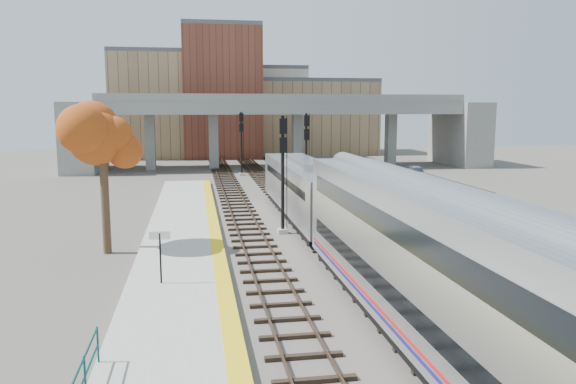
{
  "coord_description": "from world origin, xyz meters",
  "views": [
    {
      "loc": [
        -6.43,
        -28.41,
        7.82
      ],
      "look_at": [
        -0.63,
        6.47,
        2.5
      ],
      "focal_mm": 35.0,
      "sensor_mm": 36.0,
      "label": 1
    }
  ],
  "objects": [
    {
      "name": "yellow_strip",
      "position": [
        -5.35,
        0.0,
        0.35
      ],
      "size": [
        0.7,
        60.0,
        0.01
      ],
      "primitive_type": "cube",
      "color": "yellow",
      "rests_on": "platform"
    },
    {
      "name": "car_c",
      "position": [
        18.01,
        30.7,
        0.65
      ],
      "size": [
        2.74,
        4.51,
        1.22
      ],
      "primitive_type": "imported",
      "rotation": [
        0.0,
        0.0,
        -0.26
      ],
      "color": "#99999E",
      "rests_on": "parking_lot"
    },
    {
      "name": "platform",
      "position": [
        -7.25,
        0.0,
        0.17
      ],
      "size": [
        4.5,
        60.0,
        0.35
      ],
      "primitive_type": "cube",
      "color": "#9E9E99",
      "rests_on": "ground"
    },
    {
      "name": "tree",
      "position": [
        -11.23,
        2.4,
        5.94
      ],
      "size": [
        3.6,
        3.6,
        8.01
      ],
      "color": "#382619",
      "rests_on": "ground"
    },
    {
      "name": "station_sign",
      "position": [
        -7.99,
        -4.55,
        1.98
      ],
      "size": [
        0.9,
        0.13,
        2.27
      ],
      "rotation": [
        0.0,
        0.0,
        -0.09
      ],
      "color": "black",
      "rests_on": "platform"
    },
    {
      "name": "car_a",
      "position": [
        12.1,
        24.08,
        0.58
      ],
      "size": [
        1.36,
        3.21,
        1.08
      ],
      "primitive_type": "imported",
      "rotation": [
        0.0,
        0.0,
        0.03
      ],
      "color": "#99999E",
      "rests_on": "parking_lot"
    },
    {
      "name": "signal_mast_near",
      "position": [
        -1.1,
        5.57,
        3.7
      ],
      "size": [
        0.6,
        0.64,
        7.35
      ],
      "color": "#9E9E99",
      "rests_on": "ground"
    },
    {
      "name": "coach",
      "position": [
        1.0,
        -13.01,
        2.8
      ],
      "size": [
        3.03,
        25.0,
        5.0
      ],
      "color": "#A8AAB2",
      "rests_on": "ground"
    },
    {
      "name": "tracks",
      "position": [
        0.93,
        12.5,
        0.08
      ],
      "size": [
        10.7,
        95.0,
        0.25
      ],
      "color": "black",
      "rests_on": "ground"
    },
    {
      "name": "ground",
      "position": [
        0.0,
        0.0,
        0.0
      ],
      "size": [
        160.0,
        160.0,
        0.0
      ],
      "primitive_type": "plane",
      "color": "#47423D",
      "rests_on": "ground"
    },
    {
      "name": "overpass",
      "position": [
        4.92,
        45.0,
        5.81
      ],
      "size": [
        54.0,
        12.0,
        9.5
      ],
      "color": "slate",
      "rests_on": "ground"
    },
    {
      "name": "locomotive",
      "position": [
        1.0,
        9.59,
        2.28
      ],
      "size": [
        3.02,
        19.05,
        4.1
      ],
      "color": "#A8AAB2",
      "rests_on": "ground"
    },
    {
      "name": "parking_lot",
      "position": [
        14.0,
        28.0,
        0.02
      ],
      "size": [
        14.0,
        18.0,
        0.04
      ],
      "primitive_type": "cube",
      "color": "black",
      "rests_on": "ground"
    },
    {
      "name": "signal_mast_mid",
      "position": [
        3.0,
        18.71,
        3.71
      ],
      "size": [
        0.6,
        0.64,
        7.36
      ],
      "color": "#9E9E99",
      "rests_on": "ground"
    },
    {
      "name": "buildings_far",
      "position": [
        1.26,
        66.57,
        7.88
      ],
      "size": [
        43.0,
        21.0,
        20.6
      ],
      "color": "#A0835D",
      "rests_on": "ground"
    },
    {
      "name": "signal_mast_far",
      "position": [
        -1.1,
        36.44,
        3.71
      ],
      "size": [
        0.6,
        0.64,
        7.36
      ],
      "color": "#9E9E99",
      "rests_on": "ground"
    },
    {
      "name": "car_b",
      "position": [
        14.33,
        27.39,
        0.69
      ],
      "size": [
        1.77,
        4.04,
        1.29
      ],
      "primitive_type": "imported",
      "rotation": [
        0.0,
        0.0,
        -0.11
      ],
      "color": "#99999E",
      "rests_on": "parking_lot"
    }
  ]
}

